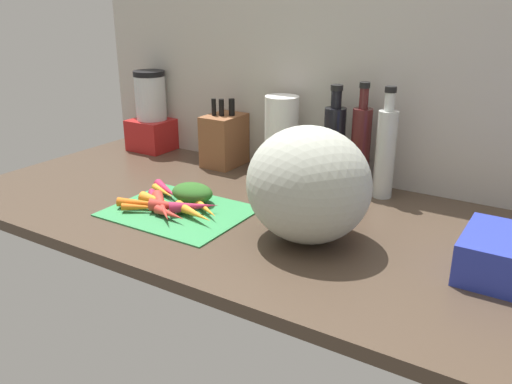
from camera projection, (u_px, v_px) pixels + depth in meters
ground_plane at (253, 216)px, 142.29cm from camera, size 170.00×80.00×3.00cm
wall_back at (320, 79)px, 161.84cm from camera, size 170.00×3.00×60.00cm
cutting_board at (179, 211)px, 140.44cm from camera, size 35.73×28.44×0.80cm
carrot_0 at (158, 201)px, 142.02cm from camera, size 10.97×3.33×3.16cm
carrot_1 at (194, 213)px, 134.23cm from camera, size 14.09×6.51×2.94cm
carrot_2 at (164, 192)px, 150.03cm from camera, size 10.63×5.56×2.00cm
carrot_3 at (206, 209)px, 137.71cm from camera, size 11.60×7.68×2.26cm
carrot_4 at (194, 207)px, 137.81cm from camera, size 11.79×10.83×3.29cm
carrot_5 at (173, 206)px, 137.99cm from camera, size 13.02×7.89×3.37cm
carrot_6 at (170, 214)px, 134.32cm from camera, size 10.40×3.73×2.37cm
carrot_7 at (162, 207)px, 137.71cm from camera, size 15.75×13.87×3.19cm
carrot_8 at (167, 190)px, 150.27cm from camera, size 13.56×8.41×2.69cm
carrot_9 at (143, 207)px, 139.06cm from camera, size 10.86×7.37×2.05cm
carrot_10 at (148, 204)px, 140.71cm from camera, size 16.74×8.98×2.53cm
carrot_11 at (153, 201)px, 143.43cm from camera, size 11.17×11.22×2.11cm
carrot_greens_pile at (192, 193)px, 144.93cm from camera, size 12.08×9.29×5.11cm
winter_squash at (308, 185)px, 120.52cm from camera, size 29.12×26.70×27.14cm
knife_block at (224, 140)px, 176.96cm from camera, size 10.65×14.66×22.57cm
blender_appliance at (152, 116)px, 194.03cm from camera, size 14.80×14.80×28.85cm
paper_towel_roll at (281, 137)px, 164.86cm from camera, size 10.47×10.47×25.37cm
bottle_0 at (334, 144)px, 155.84cm from camera, size 6.36×6.36×30.33cm
bottle_1 at (360, 147)px, 152.44cm from camera, size 5.69×5.69×31.61cm
bottle_2 at (385, 151)px, 147.03cm from camera, size 5.52×5.52×31.36cm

